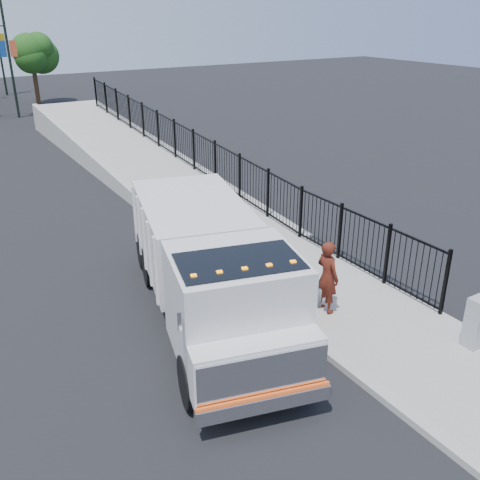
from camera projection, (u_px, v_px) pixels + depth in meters
ground at (284, 321)px, 13.84m from camera, size 120.00×120.00×0.00m
sidewalk at (395, 334)px, 13.18m from camera, size 3.55×12.00×0.12m
curb at (336, 358)px, 12.24m from camera, size 0.30×12.00×0.16m
ramp at (134, 166)px, 27.35m from camera, size 3.95×24.06×3.19m
iron_fence at (194, 163)px, 24.55m from camera, size 0.10×28.00×1.80m
truck at (210, 265)px, 13.17m from camera, size 4.68×8.84×2.89m
worker at (327, 277)px, 13.72m from camera, size 0.52×0.75×1.97m
utility_cabinet at (478, 322)px, 12.42m from camera, size 0.55×0.40×1.25m
debris at (316, 296)px, 14.73m from camera, size 0.31×0.31×0.08m
light_pole_1 at (5, 55)px, 37.62m from camera, size 3.78×0.22×8.00m
tree_1 at (32, 55)px, 43.19m from camera, size 2.65×2.65×5.33m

